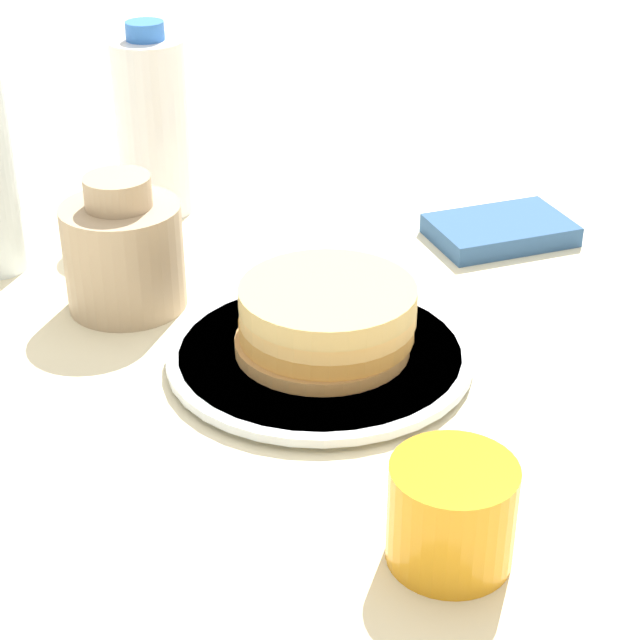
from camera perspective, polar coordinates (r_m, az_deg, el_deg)
ground_plane at (r=0.86m, az=-1.26°, el=-2.56°), size 4.00×4.00×0.00m
plate at (r=0.86m, az=0.00°, el=-1.91°), size 0.25×0.25×0.01m
pancake_stack at (r=0.85m, az=0.34°, el=0.11°), size 0.15×0.15×0.06m
juice_glass at (r=0.66m, az=7.03°, el=-10.20°), size 0.08×0.08×0.07m
cream_jug at (r=0.95m, az=-10.43°, el=3.62°), size 0.10×0.10×0.12m
water_bottle_near at (r=1.13m, az=-8.93°, el=10.22°), size 0.08×0.08×0.20m
napkin at (r=1.09m, az=9.59°, el=4.75°), size 0.16×0.15×0.02m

